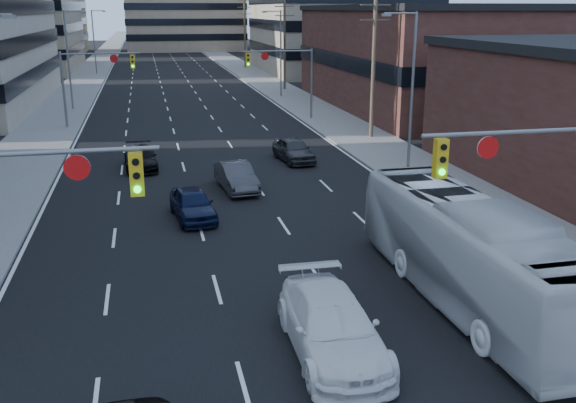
{
  "coord_description": "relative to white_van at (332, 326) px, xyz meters",
  "views": [
    {
      "loc": [
        -3.75,
        -7.98,
        9.11
      ],
      "look_at": [
        1.21,
        14.45,
        2.2
      ],
      "focal_mm": 40.0,
      "sensor_mm": 36.0,
      "label": 1
    }
  ],
  "objects": [
    {
      "name": "signal_near_right",
      "position": [
        6.63,
        0.85,
        3.51
      ],
      "size": [
        6.59,
        0.33,
        6.0
      ],
      "color": "slate",
      "rests_on": "ground"
    },
    {
      "name": "bg_block_left",
      "position": [
        -28.82,
        132.85,
        9.18
      ],
      "size": [
        24.0,
        24.0,
        20.0
      ],
      "primitive_type": "cube",
      "color": "#ADA089",
      "rests_on": "ground"
    },
    {
      "name": "sedan_grey_center",
      "position": [
        -0.22,
        17.09,
        -0.1
      ],
      "size": [
        1.97,
        4.49,
        1.43
      ],
      "primitive_type": "imported",
      "rotation": [
        0.0,
        0.0,
        0.11
      ],
      "color": "#363639",
      "rests_on": "ground"
    },
    {
      "name": "office_left_far",
      "position": [
        -24.82,
        92.85,
        7.18
      ],
      "size": [
        20.0,
        30.0,
        16.0
      ],
      "primitive_type": "cube",
      "color": "gray",
      "rests_on": "ground"
    },
    {
      "name": "streetlight_right_near",
      "position": [
        9.52,
        17.85,
        4.23
      ],
      "size": [
        2.03,
        0.22,
        9.0
      ],
      "color": "slate",
      "rests_on": "ground"
    },
    {
      "name": "sidewalk_left",
      "position": [
        -12.32,
        122.85,
        -0.74
      ],
      "size": [
        5.0,
        300.0,
        0.15
      ],
      "primitive_type": "cube",
      "color": "slate",
      "rests_on": "ground"
    },
    {
      "name": "bg_block_right",
      "position": [
        31.18,
        122.85,
        5.18
      ],
      "size": [
        22.0,
        22.0,
        12.0
      ],
      "primitive_type": "cube",
      "color": "gray",
      "rests_on": "ground"
    },
    {
      "name": "streetlight_right_far",
      "position": [
        9.52,
        52.85,
        4.23
      ],
      "size": [
        2.03,
        0.22,
        9.0
      ],
      "color": "slate",
      "rests_on": "ground"
    },
    {
      "name": "sedan_grey_right",
      "position": [
        4.19,
        22.88,
        -0.08
      ],
      "size": [
        2.22,
        4.51,
        1.48
      ],
      "primitive_type": "imported",
      "rotation": [
        0.0,
        0.0,
        0.11
      ],
      "color": "#2F2F31",
      "rests_on": "ground"
    },
    {
      "name": "transit_bus",
      "position": [
        5.23,
        2.2,
        0.86
      ],
      "size": [
        2.99,
        12.1,
        3.36
      ],
      "primitive_type": "imported",
      "rotation": [
        0.0,
        0.0,
        0.01
      ],
      "color": "silver",
      "rests_on": "ground"
    },
    {
      "name": "utility_pole_distant",
      "position": [
        11.38,
        88.85,
        4.96
      ],
      "size": [
        2.2,
        0.28,
        11.0
      ],
      "color": "#4C3D2D",
      "rests_on": "ground"
    },
    {
      "name": "white_van",
      "position": [
        0.0,
        0.0,
        0.0
      ],
      "size": [
        2.39,
        5.68,
        1.64
      ],
      "primitive_type": "imported",
      "rotation": [
        0.0,
        0.0,
        -0.02
      ],
      "color": "white",
      "rests_on": "ground"
    },
    {
      "name": "signal_far_right",
      "position": [
        6.86,
        37.85,
        3.48
      ],
      "size": [
        6.09,
        0.33,
        6.0
      ],
      "color": "slate",
      "rests_on": "ground"
    },
    {
      "name": "sedan_blue",
      "position": [
        -2.82,
        12.71,
        -0.12
      ],
      "size": [
        2.14,
        4.28,
        1.4
      ],
      "primitive_type": "imported",
      "rotation": [
        0.0,
        0.0,
        0.12
      ],
      "color": "black",
      "rests_on": "ground"
    },
    {
      "name": "signal_far_left",
      "position": [
        -8.51,
        37.85,
        3.48
      ],
      "size": [
        6.09,
        0.33,
        6.0
      ],
      "color": "slate",
      "rests_on": "ground"
    },
    {
      "name": "road_surface",
      "position": [
        -0.82,
        122.85,
        -0.81
      ],
      "size": [
        18.0,
        300.0,
        0.02
      ],
      "primitive_type": "cube",
      "color": "black",
      "rests_on": "ground"
    },
    {
      "name": "streetlight_left_mid",
      "position": [
        -11.16,
        47.85,
        4.23
      ],
      "size": [
        2.03,
        0.22,
        9.0
      ],
      "color": "slate",
      "rests_on": "ground"
    },
    {
      "name": "sidewalk_right",
      "position": [
        10.68,
        122.85,
        -0.74
      ],
      "size": [
        5.0,
        300.0,
        0.15
      ],
      "primitive_type": "cube",
      "color": "slate",
      "rests_on": "ground"
    },
    {
      "name": "office_right_far",
      "position": [
        24.18,
        80.85,
        6.18
      ],
      "size": [
        22.0,
        28.0,
        14.0
      ],
      "primitive_type": "cube",
      "color": "gray",
      "rests_on": "ground"
    },
    {
      "name": "streetlight_left_far",
      "position": [
        -11.16,
        82.85,
        4.23
      ],
      "size": [
        2.03,
        0.22,
        9.0
      ],
      "color": "slate",
      "rests_on": "ground"
    },
    {
      "name": "utility_pole_midblock",
      "position": [
        11.38,
        58.85,
        4.96
      ],
      "size": [
        2.2,
        0.28,
        11.0
      ],
      "color": "#4C3D2D",
      "rests_on": "ground"
    },
    {
      "name": "sedan_black_far",
      "position": [
        -5.11,
        22.98,
        -0.17
      ],
      "size": [
        2.06,
        4.57,
        1.3
      ],
      "primitive_type": "imported",
      "rotation": [
        0.0,
        0.0,
        0.05
      ],
      "color": "black",
      "rests_on": "ground"
    },
    {
      "name": "storefront_right_mid",
      "position": [
        23.18,
        42.85,
        3.68
      ],
      "size": [
        20.0,
        30.0,
        9.0
      ],
      "primitive_type": "cube",
      "color": "#472119",
      "rests_on": "ground"
    },
    {
      "name": "utility_pole_block",
      "position": [
        11.38,
        28.85,
        4.96
      ],
      "size": [
        2.2,
        0.28,
        11.0
      ],
      "color": "#4C3D2D",
      "rests_on": "ground"
    }
  ]
}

